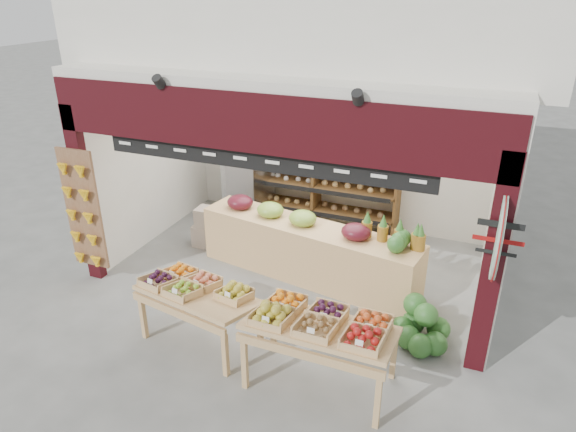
{
  "coord_description": "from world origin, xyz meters",
  "views": [
    {
      "loc": [
        2.49,
        -6.27,
        4.12
      ],
      "look_at": [
        0.05,
        -0.2,
        1.12
      ],
      "focal_mm": 32.0,
      "sensor_mm": 36.0,
      "label": 1
    }
  ],
  "objects_px": {
    "refrigerator": "(248,173)",
    "cardboard_stack": "(221,233)",
    "back_shelving": "(317,165)",
    "display_table_right": "(321,324)",
    "display_table_left": "(194,289)",
    "watermelon_pile": "(420,328)",
    "mid_counter": "(307,249)"
  },
  "relations": [
    {
      "from": "back_shelving",
      "to": "display_table_left",
      "type": "xyz_separation_m",
      "value": [
        -0.29,
        -3.73,
        -0.44
      ]
    },
    {
      "from": "refrigerator",
      "to": "display_table_right",
      "type": "bearing_deg",
      "value": -45.92
    },
    {
      "from": "back_shelving",
      "to": "mid_counter",
      "type": "bearing_deg",
      "value": -74.79
    },
    {
      "from": "back_shelving",
      "to": "mid_counter",
      "type": "relative_size",
      "value": 0.86
    },
    {
      "from": "display_table_right",
      "to": "cardboard_stack",
      "type": "bearing_deg",
      "value": 136.37
    },
    {
      "from": "display_table_right",
      "to": "mid_counter",
      "type": "bearing_deg",
      "value": 113.49
    },
    {
      "from": "cardboard_stack",
      "to": "display_table_left",
      "type": "xyz_separation_m",
      "value": [
        0.89,
        -2.27,
        0.46
      ]
    },
    {
      "from": "back_shelving",
      "to": "refrigerator",
      "type": "xyz_separation_m",
      "value": [
        -1.24,
        -0.25,
        -0.22
      ]
    },
    {
      "from": "back_shelving",
      "to": "refrigerator",
      "type": "relative_size",
      "value": 1.62
    },
    {
      "from": "back_shelving",
      "to": "cardboard_stack",
      "type": "bearing_deg",
      "value": -129.03
    },
    {
      "from": "back_shelving",
      "to": "refrigerator",
      "type": "height_order",
      "value": "back_shelving"
    },
    {
      "from": "back_shelving",
      "to": "cardboard_stack",
      "type": "height_order",
      "value": "back_shelving"
    },
    {
      "from": "cardboard_stack",
      "to": "watermelon_pile",
      "type": "bearing_deg",
      "value": -20.96
    },
    {
      "from": "refrigerator",
      "to": "mid_counter",
      "type": "height_order",
      "value": "refrigerator"
    },
    {
      "from": "mid_counter",
      "to": "watermelon_pile",
      "type": "distance_m",
      "value": 2.09
    },
    {
      "from": "refrigerator",
      "to": "display_table_right",
      "type": "xyz_separation_m",
      "value": [
        2.65,
        -3.68,
        -0.12
      ]
    },
    {
      "from": "back_shelving",
      "to": "watermelon_pile",
      "type": "xyz_separation_m",
      "value": [
        2.33,
        -2.8,
        -0.93
      ]
    },
    {
      "from": "display_table_left",
      "to": "cardboard_stack",
      "type": "bearing_deg",
      "value": 111.47
    },
    {
      "from": "refrigerator",
      "to": "display_table_left",
      "type": "distance_m",
      "value": 3.62
    },
    {
      "from": "cardboard_stack",
      "to": "display_table_left",
      "type": "relative_size",
      "value": 0.65
    },
    {
      "from": "display_table_left",
      "to": "refrigerator",
      "type": "bearing_deg",
      "value": 105.29
    },
    {
      "from": "watermelon_pile",
      "to": "mid_counter",
      "type": "bearing_deg",
      "value": 152.0
    },
    {
      "from": "refrigerator",
      "to": "display_table_left",
      "type": "xyz_separation_m",
      "value": [
        0.95,
        -3.48,
        -0.22
      ]
    },
    {
      "from": "display_table_right",
      "to": "watermelon_pile",
      "type": "relative_size",
      "value": 2.14
    },
    {
      "from": "back_shelving",
      "to": "watermelon_pile",
      "type": "bearing_deg",
      "value": -50.25
    },
    {
      "from": "refrigerator",
      "to": "cardboard_stack",
      "type": "xyz_separation_m",
      "value": [
        0.06,
        -1.21,
        -0.67
      ]
    },
    {
      "from": "mid_counter",
      "to": "display_table_left",
      "type": "bearing_deg",
      "value": -112.44
    },
    {
      "from": "display_table_right",
      "to": "watermelon_pile",
      "type": "distance_m",
      "value": 1.57
    },
    {
      "from": "back_shelving",
      "to": "display_table_left",
      "type": "relative_size",
      "value": 1.94
    },
    {
      "from": "back_shelving",
      "to": "display_table_right",
      "type": "relative_size",
      "value": 1.87
    },
    {
      "from": "back_shelving",
      "to": "display_table_right",
      "type": "bearing_deg",
      "value": -70.26
    },
    {
      "from": "back_shelving",
      "to": "cardboard_stack",
      "type": "relative_size",
      "value": 3.0
    }
  ]
}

